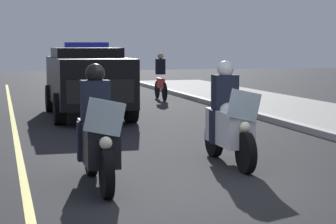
{
  "coord_description": "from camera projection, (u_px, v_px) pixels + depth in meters",
  "views": [
    {
      "loc": [
        7.59,
        -2.6,
        1.98
      ],
      "look_at": [
        -1.87,
        0.0,
        0.9
      ],
      "focal_mm": 65.4,
      "sensor_mm": 36.0,
      "label": 1
    }
  ],
  "objects": [
    {
      "name": "police_suv",
      "position": [
        87.0,
        78.0,
        16.83
      ],
      "size": [
        4.93,
        2.11,
        2.05
      ],
      "color": "black",
      "rests_on": "ground"
    },
    {
      "name": "ground_plane",
      "position": [
        205.0,
        193.0,
        8.18
      ],
      "size": [
        80.0,
        80.0,
        0.0
      ],
      "primitive_type": "plane",
      "color": "black"
    },
    {
      "name": "cyclist_background",
      "position": [
        161.0,
        77.0,
        22.09
      ],
      "size": [
        1.76,
        0.32,
        1.69
      ],
      "color": "black",
      "rests_on": "ground"
    },
    {
      "name": "police_motorcycle_lead_right",
      "position": [
        229.0,
        123.0,
        10.11
      ],
      "size": [
        2.14,
        0.56,
        1.72
      ],
      "color": "black",
      "rests_on": "ground"
    },
    {
      "name": "police_motorcycle_lead_left",
      "position": [
        98.0,
        136.0,
        8.58
      ],
      "size": [
        2.14,
        0.56,
        1.72
      ],
      "color": "black",
      "rests_on": "ground"
    },
    {
      "name": "lane_stripe_center",
      "position": [
        28.0,
        205.0,
        7.57
      ],
      "size": [
        48.0,
        0.12,
        0.01
      ],
      "primitive_type": "cube",
      "color": "#E0D14C",
      "rests_on": "ground"
    }
  ]
}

